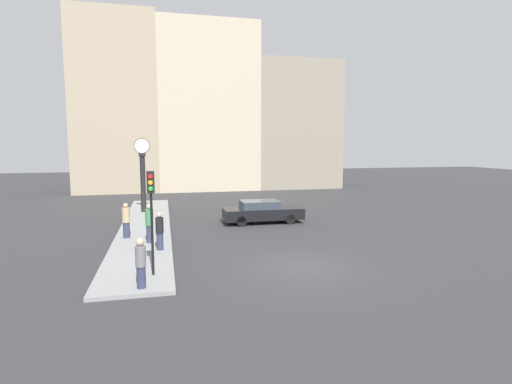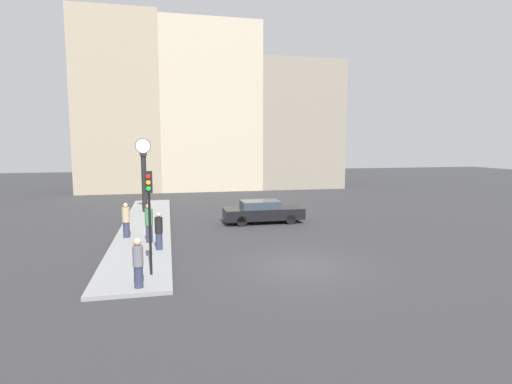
# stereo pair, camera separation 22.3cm
# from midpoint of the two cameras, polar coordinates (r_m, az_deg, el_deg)

# --- Properties ---
(ground_plane) EXTENTS (120.00, 120.00, 0.00)m
(ground_plane) POSITION_cam_midpoint_polar(r_m,az_deg,el_deg) (15.99, 6.26, -10.45)
(ground_plane) COLOR #2D2D30
(sidewalk_corner) EXTENTS (2.72, 21.46, 0.14)m
(sidewalk_corner) POSITION_cam_midpoint_polar(r_m,az_deg,el_deg) (23.62, -15.77, -4.85)
(sidewalk_corner) COLOR gray
(sidewalk_corner) RESTS_ON ground_plane
(building_row) EXTENTS (27.41, 5.00, 17.44)m
(building_row) POSITION_cam_midpoint_polar(r_m,az_deg,el_deg) (42.71, -7.28, 11.24)
(building_row) COLOR gray
(building_row) RESTS_ON ground_plane
(sedan_car) EXTENTS (4.78, 1.78, 1.36)m
(sedan_car) POSITION_cam_midpoint_polar(r_m,az_deg,el_deg) (24.23, 0.64, -2.81)
(sedan_car) COLOR black
(sedan_car) RESTS_ON ground_plane
(traffic_light_near) EXTENTS (0.26, 0.24, 3.68)m
(traffic_light_near) POSITION_cam_midpoint_polar(r_m,az_deg,el_deg) (14.30, -15.18, -1.27)
(traffic_light_near) COLOR black
(traffic_light_near) RESTS_ON sidewalk_corner
(street_clock) EXTENTS (1.03, 0.44, 5.01)m
(street_clock) POSITION_cam_midpoint_polar(r_m,az_deg,el_deg) (28.28, -16.08, 2.21)
(street_clock) COLOR black
(street_clock) RESTS_ON sidewalk_corner
(pedestrian_black_jacket) EXTENTS (0.34, 0.34, 1.66)m
(pedestrian_black_jacket) POSITION_cam_midpoint_polar(r_m,az_deg,el_deg) (18.00, -13.94, -5.46)
(pedestrian_black_jacket) COLOR #2D334C
(pedestrian_black_jacket) RESTS_ON sidewalk_corner
(pedestrian_tan_coat) EXTENTS (0.38, 0.38, 1.73)m
(pedestrian_tan_coat) POSITION_cam_midpoint_polar(r_m,az_deg,el_deg) (20.77, -18.36, -3.90)
(pedestrian_tan_coat) COLOR #2D334C
(pedestrian_tan_coat) RESTS_ON sidewalk_corner
(pedestrian_grey_jacket) EXTENTS (0.33, 0.33, 1.63)m
(pedestrian_grey_jacket) POSITION_cam_midpoint_polar(r_m,az_deg,el_deg) (13.47, -16.60, -9.68)
(pedestrian_grey_jacket) COLOR #2D334C
(pedestrian_grey_jacket) RESTS_ON sidewalk_corner
(pedestrian_green_hoodie) EXTENTS (0.36, 0.36, 1.83)m
(pedestrian_green_hoodie) POSITION_cam_midpoint_polar(r_m,az_deg,el_deg) (19.44, -15.30, -4.32)
(pedestrian_green_hoodie) COLOR #2D334C
(pedestrian_green_hoodie) RESTS_ON sidewalk_corner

